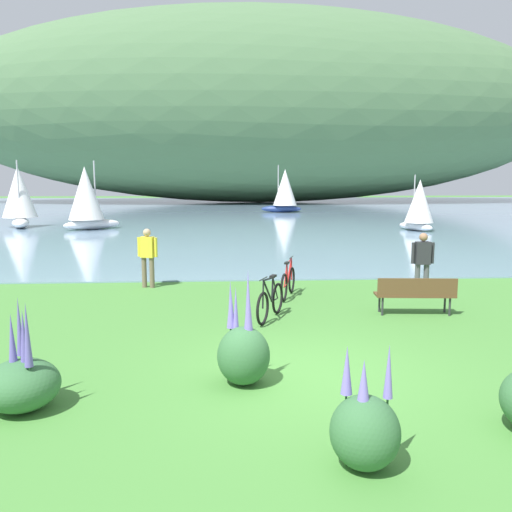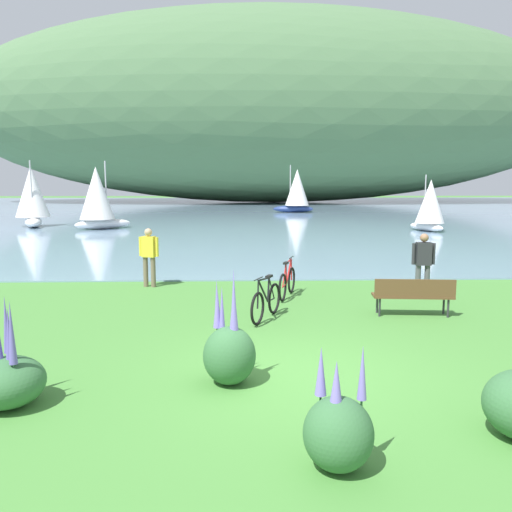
# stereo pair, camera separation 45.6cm
# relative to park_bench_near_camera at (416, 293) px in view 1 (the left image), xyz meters

# --- Properties ---
(ground_plane) EXTENTS (200.00, 200.00, 0.00)m
(ground_plane) POSITION_rel_park_bench_near_camera_xyz_m (-3.01, -3.52, -0.52)
(ground_plane) COLOR #478438
(bay_water) EXTENTS (180.00, 80.00, 0.04)m
(bay_water) POSITION_rel_park_bench_near_camera_xyz_m (-3.01, 44.29, -0.50)
(bay_water) COLOR #7A99B2
(bay_water) RESTS_ON ground
(distant_hillside) EXTENTS (89.01, 28.00, 26.44)m
(distant_hillside) POSITION_rel_park_bench_near_camera_xyz_m (0.72, 63.48, 12.74)
(distant_hillside) COLOR #4C7047
(distant_hillside) RESTS_ON bay_water
(park_bench_near_camera) EXTENTS (1.84, 0.64, 0.88)m
(park_bench_near_camera) POSITION_rel_park_bench_near_camera_xyz_m (0.00, 0.00, 0.00)
(park_bench_near_camera) COLOR brown
(park_bench_near_camera) RESTS_ON ground
(bicycle_leaning_near_bench) EXTENTS (0.76, 1.65, 1.01)m
(bicycle_leaning_near_bench) POSITION_rel_park_bench_near_camera_xyz_m (-3.37, -0.17, -0.12)
(bicycle_leaning_near_bench) COLOR black
(bicycle_leaning_near_bench) RESTS_ON ground
(bicycle_beside_path) EXTENTS (0.61, 1.70, 1.01)m
(bicycle_beside_path) POSITION_rel_park_bench_near_camera_xyz_m (-2.69, 2.06, -0.12)
(bicycle_beside_path) COLOR black
(bicycle_beside_path) RESTS_ON ground
(person_at_shoreline) EXTENTS (0.59, 0.32, 1.71)m
(person_at_shoreline) POSITION_rel_park_bench_near_camera_xyz_m (-6.58, 3.53, 0.46)
(person_at_shoreline) COLOR #72604C
(person_at_shoreline) RESTS_ON ground
(person_on_the_grass) EXTENTS (0.61, 0.23, 1.71)m
(person_on_the_grass) POSITION_rel_park_bench_near_camera_xyz_m (0.85, 1.82, 0.46)
(person_on_the_grass) COLOR #4C4C51
(person_on_the_grass) RESTS_ON ground
(echium_bush_closest_to_camera) EXTENTS (1.01, 1.01, 1.53)m
(echium_bush_closest_to_camera) POSITION_rel_park_bench_near_camera_xyz_m (-7.12, -4.61, -0.14)
(echium_bush_closest_to_camera) COLOR #386B3D
(echium_bush_closest_to_camera) RESTS_ON ground
(echium_bush_beside_closest) EXTENTS (0.75, 0.75, 1.36)m
(echium_bush_beside_closest) POSITION_rel_park_bench_near_camera_xyz_m (-2.91, -6.31, -0.09)
(echium_bush_beside_closest) COLOR #386B3D
(echium_bush_beside_closest) RESTS_ON ground
(echium_bush_mid_cluster) EXTENTS (0.80, 0.80, 1.78)m
(echium_bush_mid_cluster) POSITION_rel_park_bench_near_camera_xyz_m (-4.11, -3.89, -0.02)
(echium_bush_mid_cluster) COLOR #386B3D
(echium_bush_mid_cluster) RESTS_ON ground
(sailboat_nearest_to_shore) EXTENTS (2.19, 3.00, 3.40)m
(sailboat_nearest_to_shore) POSITION_rel_park_bench_near_camera_xyz_m (7.49, 19.62, 1.12)
(sailboat_nearest_to_shore) COLOR white
(sailboat_nearest_to_shore) RESTS_ON bay_water
(sailboat_mid_bay) EXTENTS (2.81, 3.84, 4.35)m
(sailboat_mid_bay) POSITION_rel_park_bench_near_camera_xyz_m (-17.75, 23.76, 1.57)
(sailboat_mid_bay) COLOR white
(sailboat_mid_bay) RESTS_ON bay_water
(sailboat_toward_hillside) EXTENTS (3.56, 3.20, 4.28)m
(sailboat_toward_hillside) POSITION_rel_park_bench_near_camera_xyz_m (-12.89, 21.68, 1.53)
(sailboat_toward_hillside) COLOR white
(sailboat_toward_hillside) RESTS_ON bay_water
(sailboat_far_off) EXTENTS (3.97, 2.55, 4.54)m
(sailboat_far_off) POSITION_rel_park_bench_near_camera_xyz_m (1.55, 39.02, 1.65)
(sailboat_far_off) COLOR navy
(sailboat_far_off) RESTS_ON bay_water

